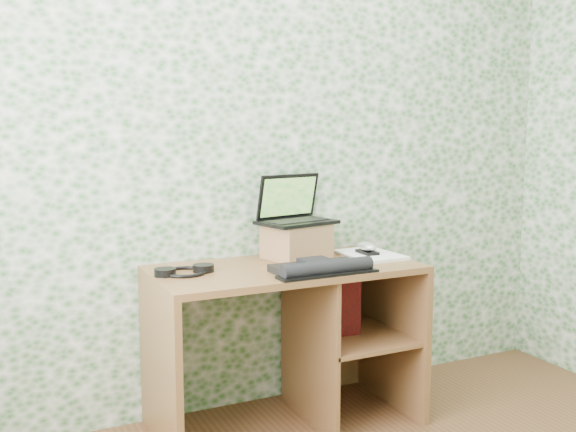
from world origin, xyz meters
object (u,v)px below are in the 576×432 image
desk (298,320)px  laptop (293,212)px  riser (297,241)px  keyboard (321,267)px  notepad (370,255)px

desk → laptop: 0.52m
desk → riser: bearing=66.1°
laptop → keyboard: size_ratio=0.86×
laptop → notepad: bearing=-37.7°
notepad → laptop: bearing=153.7°
keyboard → desk: bearing=89.7°
riser → notepad: (0.34, -0.12, -0.07)m
desk → riser: 0.37m
riser → notepad: size_ratio=0.83×
riser → desk: bearing=-113.9°
desk → keyboard: keyboard is taller
riser → keyboard: size_ratio=0.60×
riser → laptop: size_ratio=0.70×
laptop → keyboard: laptop is taller
riser → keyboard: 0.34m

